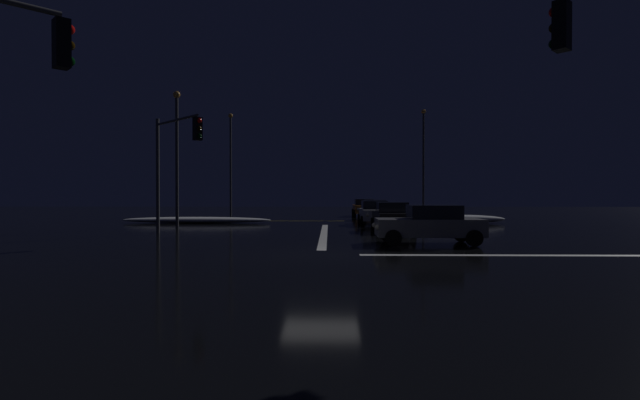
{
  "coord_description": "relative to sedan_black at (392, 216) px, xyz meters",
  "views": [
    {
      "loc": [
        0.29,
        -15.51,
        2.0
      ],
      "look_at": [
        -0.27,
        11.78,
        1.67
      ],
      "focal_mm": 26.44,
      "sensor_mm": 36.0,
      "label": 1
    }
  ],
  "objects": [
    {
      "name": "ground",
      "position": [
        -3.72,
        -10.43,
        -0.85
      ],
      "size": [
        120.0,
        120.0,
        0.1
      ],
      "primitive_type": "cube",
      "color": "black"
    },
    {
      "name": "stop_line_north",
      "position": [
        -3.72,
        -2.25,
        -0.8
      ],
      "size": [
        0.35,
        14.0,
        0.01
      ],
      "color": "white",
      "rests_on": "ground"
    },
    {
      "name": "centre_line_ns",
      "position": [
        -3.72,
        9.35,
        -0.8
      ],
      "size": [
        22.0,
        0.15,
        0.01
      ],
      "color": "yellow",
      "rests_on": "ground"
    },
    {
      "name": "crosswalk_bar_east",
      "position": [
        4.56,
        -10.43,
        -0.8
      ],
      "size": [
        14.0,
        0.4,
        0.01
      ],
      "color": "white",
      "rests_on": "ground"
    },
    {
      "name": "snow_bank_left_curb",
      "position": [
        -12.7,
        6.57,
        -0.59
      ],
      "size": [
        10.38,
        1.5,
        0.43
      ],
      "color": "white",
      "rests_on": "ground"
    },
    {
      "name": "snow_bank_right_curb",
      "position": [
        5.26,
        6.63,
        -0.51
      ],
      "size": [
        6.75,
        1.5,
        0.59
      ],
      "color": "white",
      "rests_on": "ground"
    },
    {
      "name": "sedan_black",
      "position": [
        0.0,
        0.0,
        0.0
      ],
      "size": [
        2.02,
        4.33,
        1.57
      ],
      "color": "black",
      "rests_on": "ground"
    },
    {
      "name": "sedan_silver",
      "position": [
        -0.45,
        5.36,
        0.0
      ],
      "size": [
        2.02,
        4.33,
        1.57
      ],
      "color": "#B7B7BC",
      "rests_on": "ground"
    },
    {
      "name": "sedan_blue",
      "position": [
        0.08,
        10.91,
        0.0
      ],
      "size": [
        2.02,
        4.33,
        1.57
      ],
      "color": "navy",
      "rests_on": "ground"
    },
    {
      "name": "sedan_orange",
      "position": [
        -0.32,
        16.91,
        0.0
      ],
      "size": [
        2.02,
        4.33,
        1.57
      ],
      "color": "#C66014",
      "rests_on": "ground"
    },
    {
      "name": "sedan_gray_crossing",
      "position": [
        0.61,
        -6.93,
        0.0
      ],
      "size": [
        4.33,
        2.02,
        1.57
      ],
      "color": "slate",
      "rests_on": "ground"
    },
    {
      "name": "traffic_signal_nw",
      "position": [
        -11.02,
        -3.12,
        3.28
      ],
      "size": [
        3.21,
        3.21,
        5.9
      ],
      "color": "#4C4C51",
      "rests_on": "ground"
    },
    {
      "name": "streetlamp_left_far",
      "position": [
        -13.0,
        19.35,
        4.81
      ],
      "size": [
        0.44,
        0.44,
        9.81
      ],
      "color": "#424247",
      "rests_on": "ground"
    },
    {
      "name": "streetlamp_right_far",
      "position": [
        5.56,
        19.35,
        4.97
      ],
      "size": [
        0.44,
        0.44,
        10.14
      ],
      "color": "#424247",
      "rests_on": "ground"
    },
    {
      "name": "streetlamp_left_near",
      "position": [
        -13.0,
        3.35,
        4.11
      ],
      "size": [
        0.44,
        0.44,
        8.45
      ],
      "color": "#424247",
      "rests_on": "ground"
    }
  ]
}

